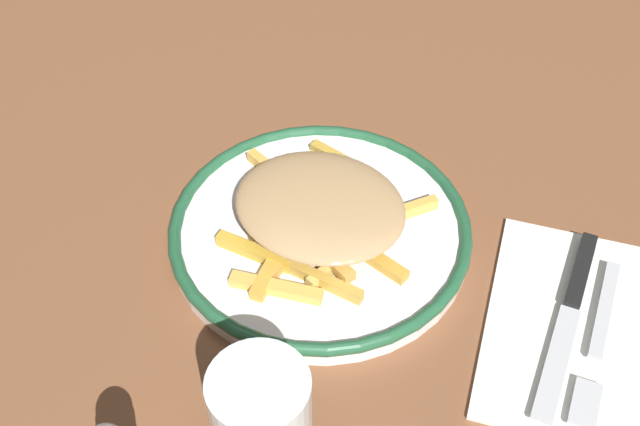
% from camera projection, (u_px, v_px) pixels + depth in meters
% --- Properties ---
extents(ground_plane, '(2.60, 2.60, 0.00)m').
position_uv_depth(ground_plane, '(320.00, 240.00, 0.79)').
color(ground_plane, brown).
extents(plate, '(0.29, 0.29, 0.02)m').
position_uv_depth(plate, '(320.00, 231.00, 0.78)').
color(plate, white).
rests_on(plate, ground_plane).
extents(fries_heap, '(0.20, 0.21, 0.04)m').
position_uv_depth(fries_heap, '(317.00, 210.00, 0.76)').
color(fries_heap, gold).
rests_on(fries_heap, plate).
extents(napkin, '(0.15, 0.23, 0.01)m').
position_uv_depth(napkin, '(566.00, 326.00, 0.71)').
color(napkin, white).
rests_on(napkin, ground_plane).
extents(fork, '(0.02, 0.18, 0.01)m').
position_uv_depth(fork, '(598.00, 341.00, 0.69)').
color(fork, silver).
rests_on(fork, napkin).
extents(knife, '(0.03, 0.21, 0.01)m').
position_uv_depth(knife, '(572.00, 304.00, 0.72)').
color(knife, black).
rests_on(knife, napkin).
extents(water_glass, '(0.08, 0.08, 0.10)m').
position_uv_depth(water_glass, '(261.00, 419.00, 0.60)').
color(water_glass, silver).
rests_on(water_glass, ground_plane).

